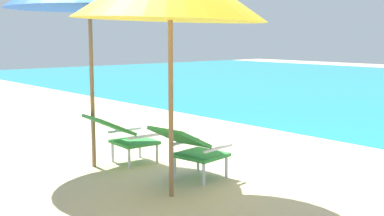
% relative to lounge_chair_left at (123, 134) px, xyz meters
% --- Properties ---
extents(ground_plane, '(40.00, 40.00, 0.00)m').
position_rel_lounge_chair_left_xyz_m(ground_plane, '(0.60, 4.40, -0.40)').
color(ground_plane, '#CCB78E').
extents(lounge_chair_left, '(0.59, 0.91, 0.68)m').
position_rel_lounge_chair_left_xyz_m(lounge_chair_left, '(0.00, 0.00, 0.00)').
color(lounge_chair_left, '#338E3D').
rests_on(lounge_chair_left, ground_plane).
extents(lounge_chair_right, '(0.66, 0.94, 0.68)m').
position_rel_lounge_chair_left_xyz_m(lounge_chair_right, '(1.14, 0.19, 0.00)').
color(lounge_chair_right, '#338E3D').
rests_on(lounge_chair_right, ground_plane).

